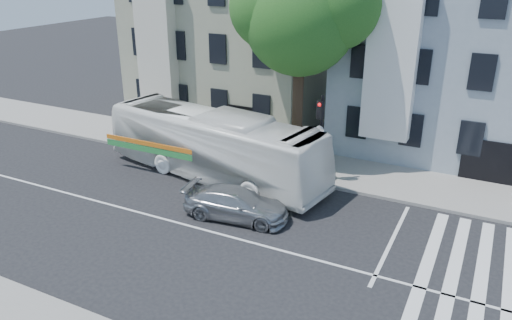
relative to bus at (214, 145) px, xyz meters
The scene contains 9 objects.
ground 5.87m from the bus, 59.03° to the right, with size 120.00×120.00×0.00m, color black.
sidewalk_far 4.59m from the bus, 47.71° to the left, with size 80.00×4.00×0.15m, color gray.
building_left 11.62m from the bus, 111.97° to the left, with size 12.00×10.00×11.00m, color gray.
building_right 14.70m from the bus, 45.82° to the left, with size 12.00×10.00×11.00m, color #8895A2.
street_tree 7.86m from the bus, 52.98° to the left, with size 7.30×5.90×11.10m.
bus is the anchor object (origin of this frame).
sedan 4.62m from the bus, 47.19° to the right, with size 4.50×1.83×1.31m, color #A8AAAF.
hedge 2.51m from the bus, 63.32° to the left, with size 8.50×0.84×0.70m, color #1E581C, non-canonical shape.
traffic_signal 5.29m from the bus, 17.33° to the left, with size 0.45×0.54×4.40m.
Camera 1 is at (9.34, -14.82, 10.22)m, focal length 35.00 mm.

